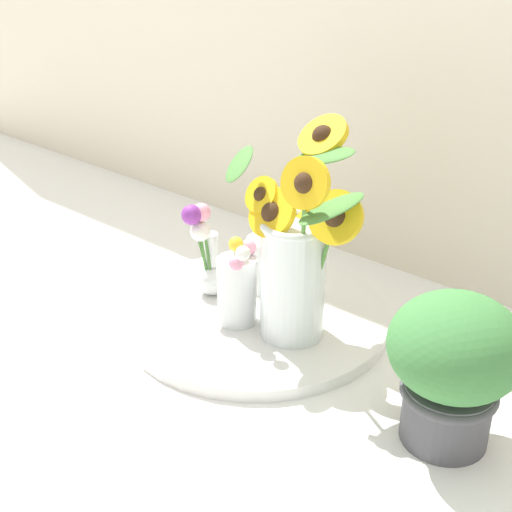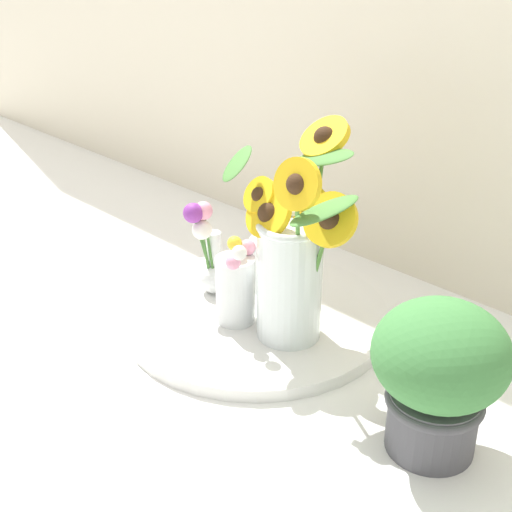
% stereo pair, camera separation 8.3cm
% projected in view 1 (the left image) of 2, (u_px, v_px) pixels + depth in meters
% --- Properties ---
extents(ground_plane, '(6.00, 6.00, 0.00)m').
position_uv_depth(ground_plane, '(235.00, 352.00, 1.22)').
color(ground_plane, white).
extents(serving_tray, '(0.48, 0.48, 0.02)m').
position_uv_depth(serving_tray, '(256.00, 315.00, 1.30)').
color(serving_tray, white).
rests_on(serving_tray, ground_plane).
extents(mason_jar_sunflowers, '(0.25, 0.24, 0.36)m').
position_uv_depth(mason_jar_sunflowers, '(296.00, 257.00, 1.17)').
color(mason_jar_sunflowers, silver).
rests_on(mason_jar_sunflowers, serving_tray).
extents(vase_small_center, '(0.08, 0.08, 0.17)m').
position_uv_depth(vase_small_center, '(237.00, 286.00, 1.23)').
color(vase_small_center, white).
rests_on(vase_small_center, serving_tray).
extents(vase_bulb_right, '(0.06, 0.10, 0.20)m').
position_uv_depth(vase_bulb_right, '(207.00, 257.00, 1.31)').
color(vase_bulb_right, white).
rests_on(vase_bulb_right, serving_tray).
extents(vase_small_back, '(0.09, 0.08, 0.18)m').
position_uv_depth(vase_small_back, '(267.00, 256.00, 1.35)').
color(vase_small_back, white).
rests_on(vase_small_back, serving_tray).
extents(potted_plant, '(0.19, 0.19, 0.23)m').
position_uv_depth(potted_plant, '(453.00, 363.00, 0.97)').
color(potted_plant, '#4C4C51').
rests_on(potted_plant, ground_plane).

